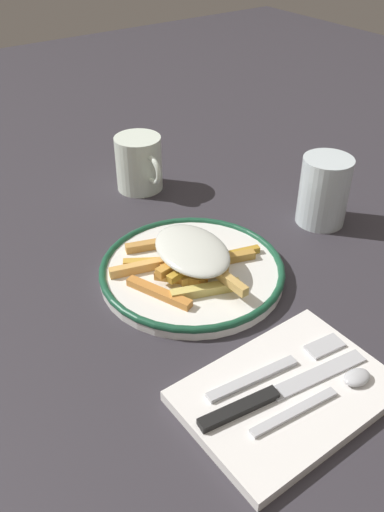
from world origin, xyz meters
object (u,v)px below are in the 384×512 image
Objects in this scene: plate at (192,270)px; water_glass at (322,190)px; knife at (273,394)px; coffee_mug at (139,163)px; napkin at (287,393)px; fork at (279,367)px; spoon at (333,390)px; fries_heap at (191,258)px.

plate is 2.34× the size of water_glass.
coffee_mug reaches higher than knife.
napkin is at bearing -51.01° from water_glass.
coffee_mug reaches higher than fork.
coffee_mug is at bearing 171.43° from spoon.
napkin is (0.23, -0.04, -0.03)m from fries_heap.
knife is 1.94× the size of water_glass.
coffee_mug is (-0.25, -0.18, -0.01)m from water_glass.
fork is 1.63× the size of coffee_mug.
fries_heap reaches higher than napkin.
water_glass reaches higher than coffee_mug.
coffee_mug reaches higher than fries_heap.
water_glass is (-0.00, 0.25, 0.04)m from plate.
plate is at bearing 165.51° from knife.
fork is (0.20, -0.02, -0.02)m from fries_heap.
knife is (-0.00, -0.02, 0.01)m from napkin.
plate is at bearing 130.16° from fries_heap.
plate and fork have the same top height.
coffee_mug is (-0.52, 0.08, 0.03)m from spoon.
napkin is at bearing -9.86° from plate.
napkin is at bearing -131.75° from spoon.
fries_heap is 0.26m from spoon.
plate is 0.20m from fork.
coffee_mug is (-0.49, 0.11, 0.04)m from napkin.
coffee_mug is (-0.49, 0.13, 0.03)m from knife.
plate is at bearing -15.76° from coffee_mug.
knife is 1.94× the size of coffee_mug.
plate is 1.20× the size of knife.
coffee_mug is (-0.26, 0.08, 0.01)m from fries_heap.
plate is 1.66× the size of spoon.
plate is 1.43× the size of fork.
fork is (0.20, -0.03, 0.01)m from plate.
water_glass reaches higher than spoon.
napkin is at bearing -13.03° from coffee_mug.
coffee_mug reaches higher than napkin.
water_glass is at bearing 136.20° from spoon.
fries_heap is 1.15× the size of fork.
fork is (-0.03, 0.01, 0.01)m from napkin.
knife is 0.06m from spoon.
coffee_mug is (-0.26, 0.07, 0.04)m from plate.
plate is 1.16× the size of napkin.
napkin is 1.04× the size of knife.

